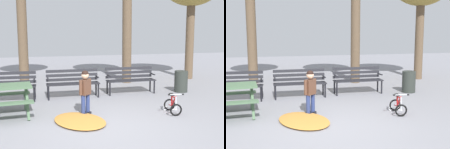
{
  "view_description": "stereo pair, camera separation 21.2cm",
  "coord_description": "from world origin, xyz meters",
  "views": [
    {
      "loc": [
        -1.53,
        -5.82,
        2.04
      ],
      "look_at": [
        0.67,
        1.87,
        0.85
      ],
      "focal_mm": 47.43,
      "sensor_mm": 36.0,
      "label": 1
    },
    {
      "loc": [
        -1.32,
        -5.88,
        2.04
      ],
      "look_at": [
        0.67,
        1.87,
        0.85
      ],
      "focal_mm": 47.43,
      "sensor_mm": 36.0,
      "label": 2
    }
  ],
  "objects": [
    {
      "name": "park_bench_right",
      "position": [
        1.67,
        3.2,
        0.51
      ],
      "size": [
        1.61,
        0.48,
        0.85
      ],
      "color": "#232328",
      "rests_on": "ground"
    },
    {
      "name": "park_bench_left",
      "position": [
        -0.23,
        3.12,
        0.51
      ],
      "size": [
        1.61,
        0.49,
        0.85
      ],
      "color": "#232328",
      "rests_on": "ground"
    },
    {
      "name": "kids_bicycle",
      "position": [
        1.89,
        0.66,
        0.2
      ],
      "size": [
        0.44,
        0.6,
        0.54
      ],
      "color": "black",
      "rests_on": "ground"
    },
    {
      "name": "park_bench_far_left",
      "position": [
        -2.13,
        3.09,
        0.51
      ],
      "size": [
        1.63,
        0.56,
        0.85
      ],
      "color": "#232328",
      "rests_on": "ground"
    },
    {
      "name": "trash_bin",
      "position": [
        3.37,
        2.92,
        0.35
      ],
      "size": [
        0.44,
        0.44,
        0.71
      ],
      "primitive_type": "cylinder",
      "color": "#2D332D",
      "rests_on": "ground"
    },
    {
      "name": "child_standing",
      "position": [
        -0.22,
        1.11,
        0.65
      ],
      "size": [
        0.34,
        0.29,
        1.09
      ],
      "color": "navy",
      "rests_on": "ground"
    },
    {
      "name": "leaf_pile",
      "position": [
        -0.46,
        0.56,
        0.04
      ],
      "size": [
        1.46,
        1.74,
        0.07
      ],
      "primitive_type": "ellipsoid",
      "rotation": [
        0.0,
        0.0,
        1.9
      ],
      "color": "#C68438",
      "rests_on": "ground"
    },
    {
      "name": "ground",
      "position": [
        0.0,
        0.0,
        0.0
      ],
      "size": [
        36.0,
        36.0,
        0.0
      ],
      "primitive_type": "plane",
      "color": "gray"
    }
  ]
}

